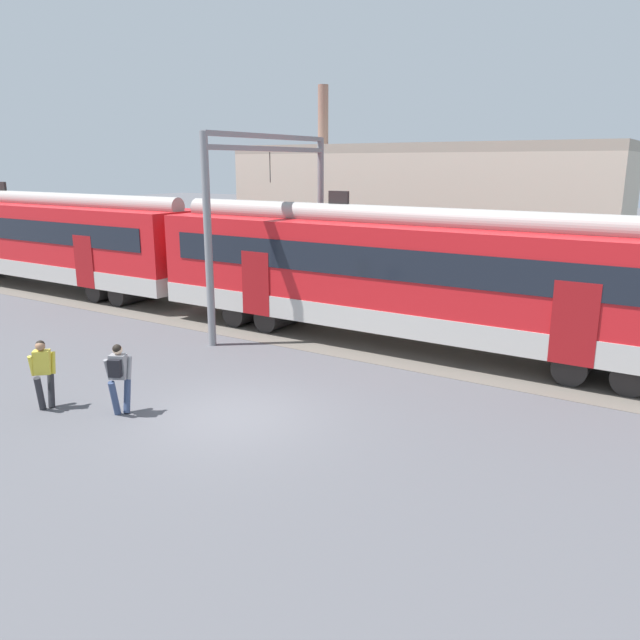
{
  "coord_description": "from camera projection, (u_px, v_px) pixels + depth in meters",
  "views": [
    {
      "loc": [
        8.74,
        -10.08,
        5.59
      ],
      "look_at": [
        0.28,
        3.28,
        1.6
      ],
      "focal_mm": 35.0,
      "sensor_mm": 36.0,
      "label": 1
    }
  ],
  "objects": [
    {
      "name": "ground_plane",
      "position": [
        233.0,
        416.0,
        14.16
      ],
      "size": [
        160.0,
        160.0,
        0.0
      ],
      "primitive_type": "plane",
      "color": "#515156"
    },
    {
      "name": "track_bed",
      "position": [
        162.0,
        305.0,
        25.24
      ],
      "size": [
        80.0,
        4.4,
        0.01
      ],
      "primitive_type": "cube",
      "color": "#605951",
      "rests_on": "ground"
    },
    {
      "name": "commuter_train",
      "position": [
        52.0,
        239.0,
        28.22
      ],
      "size": [
        56.65,
        3.07,
        4.73
      ],
      "color": "#B7B2AD",
      "rests_on": "ground"
    },
    {
      "name": "pedestrian_yellow",
      "position": [
        43.0,
        369.0,
        14.38
      ],
      "size": [
        0.45,
        0.69,
        1.67
      ],
      "color": "#28282D",
      "rests_on": "ground"
    },
    {
      "name": "pedestrian_grey",
      "position": [
        119.0,
        373.0,
        14.05
      ],
      "size": [
        0.51,
        0.71,
        1.67
      ],
      "color": "navy",
      "rests_on": "ground"
    },
    {
      "name": "catenary_gantry",
      "position": [
        271.0,
        202.0,
        21.29
      ],
      "size": [
        0.24,
        6.64,
        6.53
      ],
      "color": "gray",
      "rests_on": "ground"
    },
    {
      "name": "background_building",
      "position": [
        419.0,
        217.0,
        28.3
      ],
      "size": [
        17.23,
        5.0,
        9.2
      ],
      "color": "beige",
      "rests_on": "ground"
    }
  ]
}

